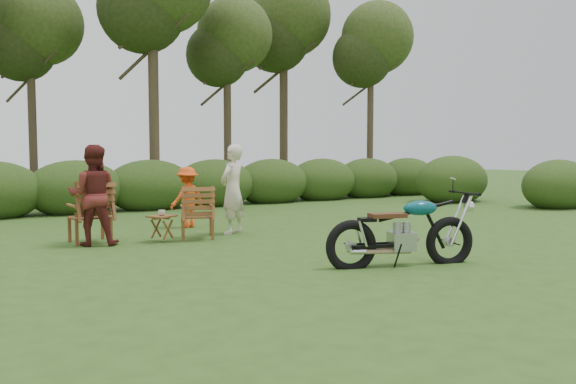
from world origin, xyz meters
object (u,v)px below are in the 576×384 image
adult_a (233,234)px  lawn_chair_left (90,242)px  motorcycle (401,265)px  cup (162,213)px  lawn_chair_right (198,238)px  child (188,227)px  adult_b (94,245)px  side_table (162,229)px

adult_a → lawn_chair_left: bearing=-38.8°
motorcycle → cup: motorcycle is taller
cup → lawn_chair_left: bearing=149.7°
lawn_chair_right → lawn_chair_left: size_ratio=0.90×
cup → motorcycle: bearing=-61.7°
lawn_chair_left → child: 2.41m
lawn_chair_right → adult_b: size_ratio=0.56×
lawn_chair_left → adult_b: size_ratio=0.62×
lawn_chair_left → adult_a: (2.58, -0.45, 0.00)m
adult_b → motorcycle: bearing=150.0°
lawn_chair_right → adult_b: (-1.79, 0.25, 0.00)m
adult_a → child: (-0.36, 1.37, 0.00)m
motorcycle → cup: (-2.06, 3.83, 0.52)m
cup → adult_a: 1.60m
adult_b → child: size_ratio=1.34×
adult_a → motorcycle: bearing=69.0°
lawn_chair_right → child: size_ratio=0.75×
child → cup: bearing=36.7°
side_table → lawn_chair_right: bearing=1.4°
adult_a → adult_b: size_ratio=1.01×
adult_a → lawn_chair_right: bearing=-18.3°
motorcycle → adult_b: size_ratio=1.23×
side_table → cup: size_ratio=3.69×
lawn_chair_left → child: bearing=-159.3°
cup → adult_b: size_ratio=0.07×
adult_a → adult_b: bearing=-31.1°
lawn_chair_left → child: child is taller
adult_b → lawn_chair_right: bearing=-165.6°
lawn_chair_left → cup: size_ratio=8.42×
lawn_chair_right → adult_a: size_ratio=0.56×
lawn_chair_right → adult_a: bearing=-148.9°
side_table → child: bearing=53.4°
lawn_chair_right → side_table: size_ratio=2.06×
adult_a → adult_b: 2.61m
lawn_chair_right → adult_a: adult_a is taller
cup → child: size_ratio=0.10×
motorcycle → cup: 4.38m
lawn_chair_left → motorcycle: bearing=123.4°
motorcycle → lawn_chair_right: motorcycle is taller
side_table → adult_a: size_ratio=0.27×
cup → child: bearing=53.5°
motorcycle → adult_a: adult_a is taller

